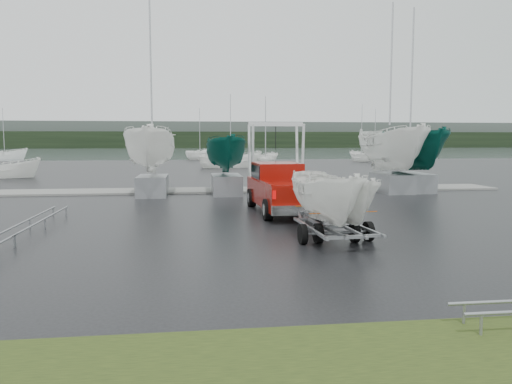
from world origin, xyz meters
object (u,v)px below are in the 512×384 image
at_px(pickup_truck, 280,186).
at_px(trailer_hitched, 328,153).
at_px(trailer_parked, 342,159).
at_px(boat_hoist, 276,146).

relative_size(pickup_truck, trailer_hitched, 1.27).
height_order(pickup_truck, trailer_parked, trailer_parked).
relative_size(trailer_hitched, trailer_parked, 1.08).
distance_m(pickup_truck, trailer_parked, 6.67).
bearing_deg(trailer_hitched, pickup_truck, 90.00).
height_order(trailer_parked, boat_hoist, trailer_parked).
relative_size(trailer_parked, boat_hoist, 1.11).
relative_size(trailer_hitched, boat_hoist, 1.20).
xyz_separation_m(pickup_truck, boat_hoist, (1.28, 8.83, 1.60)).
bearing_deg(trailer_hitched, trailer_parked, 11.86).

